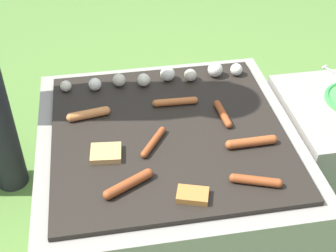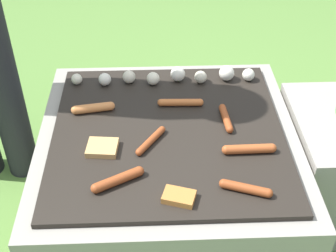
# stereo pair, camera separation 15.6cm
# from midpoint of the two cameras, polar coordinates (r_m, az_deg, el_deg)

# --- Properties ---
(ground_plane) EXTENTS (14.00, 14.00, 0.00)m
(ground_plane) POSITION_cam_midpoint_polar(r_m,az_deg,el_deg) (1.87, -2.42, -10.79)
(ground_plane) COLOR #567F38
(grill) EXTENTS (0.88, 0.88, 0.43)m
(grill) POSITION_cam_midpoint_polar(r_m,az_deg,el_deg) (1.72, -2.61, -6.22)
(grill) COLOR gray
(grill) RESTS_ON ground_plane
(sausage_back_center) EXTENTS (0.15, 0.10, 0.03)m
(sausage_back_center) POSITION_cam_midpoint_polar(r_m,az_deg,el_deg) (1.38, -8.09, -7.13)
(sausage_back_center) COLOR #93421E
(sausage_back_center) RESTS_ON grill
(sausage_front_center) EXTENTS (0.18, 0.03, 0.03)m
(sausage_front_center) POSITION_cam_midpoint_polar(r_m,az_deg,el_deg) (1.52, 7.26, -2.07)
(sausage_front_center) COLOR #A34C23
(sausage_front_center) RESTS_ON grill
(sausage_mid_left) EXTENTS (0.17, 0.03, 0.03)m
(sausage_mid_left) POSITION_cam_midpoint_polar(r_m,az_deg,el_deg) (1.68, -1.77, 2.88)
(sausage_mid_left) COLOR #B7602D
(sausage_mid_left) RESTS_ON grill
(sausage_front_left) EXTENTS (0.10, 0.13, 0.02)m
(sausage_front_left) POSITION_cam_midpoint_polar(r_m,az_deg,el_deg) (1.51, -4.73, -2.07)
(sausage_front_left) COLOR #93421E
(sausage_front_left) RESTS_ON grill
(sausage_front_right) EXTENTS (0.03, 0.15, 0.03)m
(sausage_front_right) POSITION_cam_midpoint_polar(r_m,az_deg,el_deg) (1.63, 3.99, 1.39)
(sausage_front_right) COLOR #93421E
(sausage_front_right) RESTS_ON grill
(sausage_back_left) EXTENTS (0.15, 0.05, 0.03)m
(sausage_back_left) POSITION_cam_midpoint_polar(r_m,az_deg,el_deg) (1.66, -12.34, 1.34)
(sausage_back_left) COLOR #C6753D
(sausage_back_left) RESTS_ON grill
(sausage_mid_right) EXTENTS (0.15, 0.07, 0.03)m
(sausage_mid_right) POSITION_cam_midpoint_polar(r_m,az_deg,el_deg) (1.39, 7.52, -6.76)
(sausage_mid_right) COLOR #93421E
(sausage_mid_right) RESTS_ON grill
(bread_slice_center) EXTENTS (0.10, 0.09, 0.02)m
(bread_slice_center) POSITION_cam_midpoint_polar(r_m,az_deg,el_deg) (1.50, -10.56, -3.41)
(bread_slice_center) COLOR tan
(bread_slice_center) RESTS_ON grill
(bread_slice_right) EXTENTS (0.10, 0.08, 0.02)m
(bread_slice_right) POSITION_cam_midpoint_polar(r_m,az_deg,el_deg) (1.35, -0.32, -8.57)
(bread_slice_right) COLOR #B27033
(bread_slice_right) RESTS_ON grill
(mushroom_row) EXTENTS (0.70, 0.08, 0.06)m
(mushroom_row) POSITION_cam_midpoint_polar(r_m,az_deg,el_deg) (1.80, -2.97, 6.03)
(mushroom_row) COLOR beige
(mushroom_row) RESTS_ON grill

